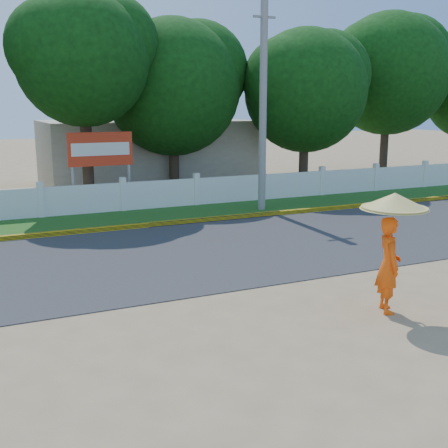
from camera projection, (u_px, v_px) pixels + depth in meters
name	position (u px, v px, depth m)	size (l,w,h in m)	color
ground	(265.00, 305.00, 11.44)	(120.00, 120.00, 0.00)	#9E8460
road	(186.00, 252.00, 15.44)	(60.00, 7.00, 0.02)	#38383A
grass_verge	(134.00, 218.00, 20.11)	(60.00, 3.50, 0.03)	#2D601E
curb	(148.00, 225.00, 18.58)	(40.00, 0.18, 0.16)	yellow
fence	(123.00, 197.00, 21.28)	(40.00, 0.10, 1.10)	silver
building_near	(146.00, 152.00, 28.33)	(10.00, 6.00, 3.20)	#B7AD99
utility_pole	(263.00, 106.00, 20.87)	(0.28, 0.28, 7.88)	gray
monk_with_parasol	(391.00, 235.00, 10.79)	(1.30, 1.30, 2.37)	#FE520D
billboard	(101.00, 153.00, 21.70)	(2.50, 0.13, 2.95)	gray
tree_row	(178.00, 79.00, 24.45)	(41.33, 8.36, 8.93)	#473828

